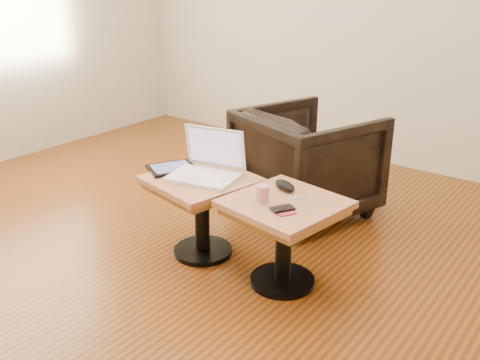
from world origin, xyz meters
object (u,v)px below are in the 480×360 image
Objects in this scene: side_table_right at (284,222)px; laptop at (207,167)px; side_table_left at (201,197)px; armchair at (307,162)px; striped_cup at (263,194)px.

laptop is (-0.52, 0.02, 0.17)m from side_table_right.
side_table_left is at bearing -170.02° from side_table_right.
side_table_right is at bearing 132.18° from armchair.
side_table_left is 1.46× the size of laptop.
armchair is at bearing 89.62° from side_table_left.
striped_cup is 0.96m from armchair.
laptop is 0.53× the size of armchair.
striped_cup is (-0.09, -0.07, 0.16)m from side_table_right.
laptop reaches higher than side_table_left.
side_table_left is 1.03× the size of side_table_right.
striped_cup reaches higher than side_table_right.
side_table_right is at bearing 12.73° from side_table_left.
striped_cup is at bearing 4.09° from side_table_left.
side_table_right is 0.91m from armchair.
side_table_left and side_table_right have the same top height.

